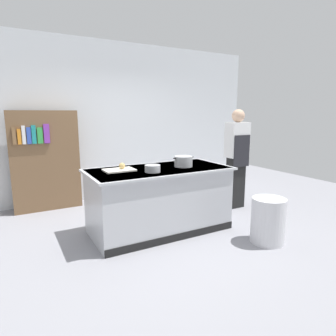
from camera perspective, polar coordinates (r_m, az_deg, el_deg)
name	(u,v)px	position (r m, az deg, el deg)	size (l,w,h in m)	color
ground_plane	(160,230)	(4.30, -1.66, -11.95)	(10.00, 10.00, 0.00)	gray
back_wall	(110,121)	(5.92, -11.25, 9.00)	(6.40, 0.12, 3.00)	silver
counter_island	(159,199)	(4.14, -1.69, -6.00)	(1.98, 0.98, 0.90)	#B7BABF
cutting_board	(119,170)	(3.93, -9.54, -0.39)	(0.40, 0.28, 0.02)	silver
onion	(122,166)	(3.94, -8.99, 0.43)	(0.08, 0.08, 0.08)	tan
stock_pot	(183,161)	(4.17, 3.04, 1.31)	(0.33, 0.26, 0.15)	#B7BABF
mixing_bowl	(153,169)	(3.79, -3.03, -0.10)	(0.20, 0.20, 0.09)	#B7BABF
trash_bin	(268,220)	(4.02, 18.99, -9.69)	(0.43, 0.43, 0.59)	silver
person_chef	(237,156)	(5.21, 13.28, 2.24)	(0.38, 0.25, 1.72)	black
bookshelf	(45,161)	(5.41, -22.88, 1.34)	(1.10, 0.31, 1.70)	brown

